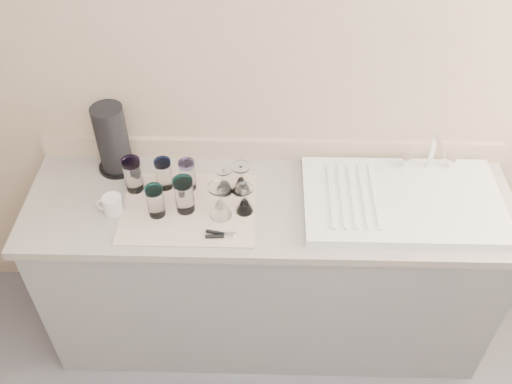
{
  "coord_description": "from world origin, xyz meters",
  "views": [
    {
      "loc": [
        -0.02,
        -0.5,
        2.58
      ],
      "look_at": [
        -0.06,
        1.15,
        1.0
      ],
      "focal_mm": 40.0,
      "sensor_mm": 36.0,
      "label": 1
    }
  ],
  "objects_px": {
    "tumbler_lavender": "(184,195)",
    "can_opener": "(221,235)",
    "goblet_front_left": "(220,206)",
    "goblet_front_right": "(244,203)",
    "goblet_back_left": "(224,184)",
    "sink_unit": "(403,200)",
    "tumbler_teal": "(133,175)",
    "tumbler_purple": "(187,175)",
    "tumbler_cyan": "(164,174)",
    "white_mug": "(112,205)",
    "goblet_back_right": "(241,183)",
    "tumbler_blue": "(155,201)",
    "paper_towel_roll": "(113,140)"
  },
  "relations": [
    {
      "from": "tumbler_cyan",
      "to": "can_opener",
      "type": "bearing_deg",
      "value": -47.55
    },
    {
      "from": "goblet_back_left",
      "to": "goblet_front_left",
      "type": "distance_m",
      "value": 0.14
    },
    {
      "from": "tumbler_lavender",
      "to": "goblet_front_left",
      "type": "height_order",
      "value": "same"
    },
    {
      "from": "goblet_front_left",
      "to": "white_mug",
      "type": "height_order",
      "value": "goblet_front_left"
    },
    {
      "from": "tumbler_cyan",
      "to": "white_mug",
      "type": "bearing_deg",
      "value": -142.05
    },
    {
      "from": "goblet_front_left",
      "to": "goblet_front_right",
      "type": "bearing_deg",
      "value": 16.06
    },
    {
      "from": "tumbler_cyan",
      "to": "goblet_back_left",
      "type": "bearing_deg",
      "value": -6.04
    },
    {
      "from": "goblet_front_right",
      "to": "white_mug",
      "type": "relative_size",
      "value": 1.15
    },
    {
      "from": "tumbler_blue",
      "to": "white_mug",
      "type": "bearing_deg",
      "value": 175.43
    },
    {
      "from": "can_opener",
      "to": "white_mug",
      "type": "height_order",
      "value": "white_mug"
    },
    {
      "from": "tumbler_blue",
      "to": "paper_towel_roll",
      "type": "relative_size",
      "value": 0.45
    },
    {
      "from": "tumbler_cyan",
      "to": "paper_towel_roll",
      "type": "relative_size",
      "value": 0.44
    },
    {
      "from": "tumbler_blue",
      "to": "goblet_back_left",
      "type": "bearing_deg",
      "value": 27.52
    },
    {
      "from": "sink_unit",
      "to": "tumbler_blue",
      "type": "xyz_separation_m",
      "value": [
        -1.01,
        -0.09,
        0.06
      ]
    },
    {
      "from": "goblet_back_right",
      "to": "can_opener",
      "type": "bearing_deg",
      "value": -104.61
    },
    {
      "from": "tumbler_teal",
      "to": "can_opener",
      "type": "xyz_separation_m",
      "value": [
        0.38,
        -0.26,
        -0.07
      ]
    },
    {
      "from": "tumbler_teal",
      "to": "tumbler_lavender",
      "type": "xyz_separation_m",
      "value": [
        0.23,
        -0.12,
        0.0
      ]
    },
    {
      "from": "tumbler_blue",
      "to": "goblet_back_left",
      "type": "distance_m",
      "value": 0.3
    },
    {
      "from": "sink_unit",
      "to": "can_opener",
      "type": "distance_m",
      "value": 0.77
    },
    {
      "from": "goblet_front_left",
      "to": "paper_towel_roll",
      "type": "xyz_separation_m",
      "value": [
        -0.48,
        0.29,
        0.09
      ]
    },
    {
      "from": "goblet_back_left",
      "to": "can_opener",
      "type": "distance_m",
      "value": 0.26
    },
    {
      "from": "tumbler_purple",
      "to": "goblet_front_left",
      "type": "height_order",
      "value": "goblet_front_left"
    },
    {
      "from": "tumbler_blue",
      "to": "goblet_front_left",
      "type": "distance_m",
      "value": 0.26
    },
    {
      "from": "goblet_back_right",
      "to": "goblet_front_right",
      "type": "relative_size",
      "value": 1.09
    },
    {
      "from": "sink_unit",
      "to": "tumbler_teal",
      "type": "height_order",
      "value": "sink_unit"
    },
    {
      "from": "tumbler_teal",
      "to": "tumbler_lavender",
      "type": "relative_size",
      "value": 0.98
    },
    {
      "from": "sink_unit",
      "to": "can_opener",
      "type": "bearing_deg",
      "value": -164.14
    },
    {
      "from": "sink_unit",
      "to": "tumbler_cyan",
      "type": "bearing_deg",
      "value": 175.95
    },
    {
      "from": "goblet_front_left",
      "to": "tumbler_cyan",
      "type": "bearing_deg",
      "value": 146.06
    },
    {
      "from": "goblet_front_left",
      "to": "sink_unit",
      "type": "bearing_deg",
      "value": 7.34
    },
    {
      "from": "tumbler_lavender",
      "to": "can_opener",
      "type": "bearing_deg",
      "value": -43.19
    },
    {
      "from": "can_opener",
      "to": "paper_towel_roll",
      "type": "xyz_separation_m",
      "value": [
        -0.49,
        0.41,
        0.14
      ]
    },
    {
      "from": "sink_unit",
      "to": "goblet_front_right",
      "type": "distance_m",
      "value": 0.66
    },
    {
      "from": "sink_unit",
      "to": "tumbler_teal",
      "type": "xyz_separation_m",
      "value": [
        -1.13,
        0.05,
        0.07
      ]
    },
    {
      "from": "tumbler_purple",
      "to": "tumbler_cyan",
      "type": "bearing_deg",
      "value": 177.42
    },
    {
      "from": "tumbler_teal",
      "to": "goblet_back_right",
      "type": "bearing_deg",
      "value": -0.37
    },
    {
      "from": "tumbler_teal",
      "to": "can_opener",
      "type": "relative_size",
      "value": 1.27
    },
    {
      "from": "goblet_back_right",
      "to": "white_mug",
      "type": "relative_size",
      "value": 1.25
    },
    {
      "from": "tumbler_teal",
      "to": "tumbler_blue",
      "type": "xyz_separation_m",
      "value": [
        0.12,
        -0.15,
        -0.01
      ]
    },
    {
      "from": "white_mug",
      "to": "goblet_back_right",
      "type": "bearing_deg",
      "value": 13.98
    },
    {
      "from": "sink_unit",
      "to": "goblet_front_left",
      "type": "bearing_deg",
      "value": -172.66
    },
    {
      "from": "tumbler_teal",
      "to": "goblet_back_right",
      "type": "xyz_separation_m",
      "value": [
        0.45,
        -0.0,
        -0.03
      ]
    },
    {
      "from": "paper_towel_roll",
      "to": "can_opener",
      "type": "bearing_deg",
      "value": -39.95
    },
    {
      "from": "sink_unit",
      "to": "tumbler_teal",
      "type": "relative_size",
      "value": 5.22
    },
    {
      "from": "tumbler_cyan",
      "to": "goblet_back_right",
      "type": "relative_size",
      "value": 1.01
    },
    {
      "from": "tumbler_lavender",
      "to": "tumbler_purple",
      "type": "bearing_deg",
      "value": 90.92
    },
    {
      "from": "tumbler_blue",
      "to": "can_opener",
      "type": "relative_size",
      "value": 1.16
    },
    {
      "from": "can_opener",
      "to": "goblet_front_left",
      "type": "bearing_deg",
      "value": 94.4
    },
    {
      "from": "tumbler_purple",
      "to": "can_opener",
      "type": "xyz_separation_m",
      "value": [
        0.16,
        -0.28,
        -0.06
      ]
    },
    {
      "from": "goblet_back_right",
      "to": "white_mug",
      "type": "distance_m",
      "value": 0.54
    }
  ]
}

